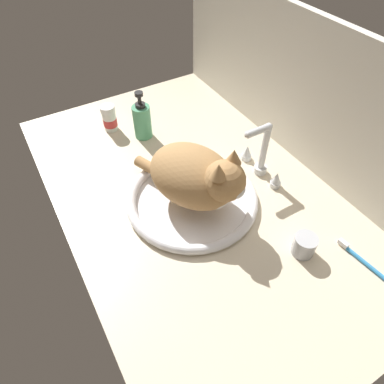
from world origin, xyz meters
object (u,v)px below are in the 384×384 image
(cat, at_px, (198,177))
(soap_pump_bottle, at_px, (142,121))
(toothbrush, at_px, (369,266))
(metal_jar, at_px, (304,245))
(pill_bottle, at_px, (110,119))
(faucet, at_px, (261,155))
(sink_basin, at_px, (192,199))

(cat, bearing_deg, soap_pump_bottle, 179.23)
(soap_pump_bottle, bearing_deg, toothbrush, 18.40)
(metal_jar, distance_m, soap_pump_bottle, 0.65)
(soap_pump_bottle, relative_size, toothbrush, 0.90)
(pill_bottle, relative_size, toothbrush, 0.49)
(toothbrush, bearing_deg, faucet, -176.58)
(sink_basin, height_order, pill_bottle, pill_bottle)
(cat, relative_size, metal_jar, 6.11)
(sink_basin, distance_m, pill_bottle, 0.45)
(cat, bearing_deg, sink_basin, -158.16)
(cat, bearing_deg, faucet, 94.41)
(metal_jar, distance_m, toothbrush, 0.16)
(sink_basin, relative_size, faucet, 2.06)
(cat, xyz_separation_m, metal_jar, (0.27, 0.14, -0.08))
(faucet, distance_m, cat, 0.23)
(toothbrush, bearing_deg, metal_jar, -136.48)
(faucet, bearing_deg, toothbrush, 3.42)
(faucet, xyz_separation_m, cat, (0.02, -0.23, 0.04))
(metal_jar, height_order, toothbrush, metal_jar)
(pill_bottle, bearing_deg, metal_jar, 17.01)
(toothbrush, bearing_deg, sink_basin, -146.87)
(faucet, xyz_separation_m, metal_jar, (0.28, -0.08, -0.04))
(cat, xyz_separation_m, toothbrush, (0.38, 0.25, -0.10))
(sink_basin, height_order, faucet, faucet)
(faucet, bearing_deg, sink_basin, -90.00)
(pill_bottle, bearing_deg, faucet, 34.83)
(faucet, height_order, toothbrush, faucet)
(metal_jar, bearing_deg, toothbrush, 43.52)
(cat, height_order, toothbrush, cat)
(cat, xyz_separation_m, pill_bottle, (-0.46, -0.08, -0.07))
(sink_basin, distance_m, cat, 0.10)
(metal_jar, bearing_deg, soap_pump_bottle, -167.55)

